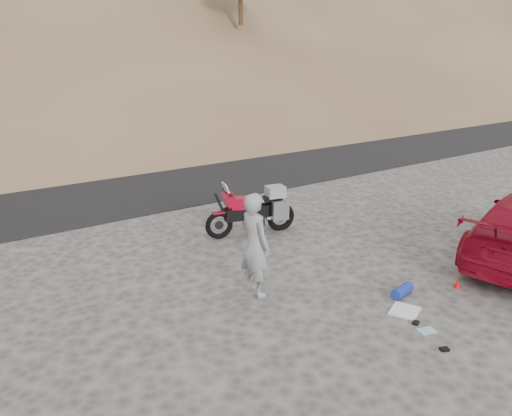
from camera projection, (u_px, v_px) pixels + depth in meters
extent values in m
plane|color=#454240|center=(316.00, 291.00, 8.76)|extent=(140.00, 140.00, 0.00)
cube|color=black|center=(131.00, 181.00, 15.86)|extent=(120.00, 7.00, 0.05)
cylinder|color=#382614|center=(241.00, 4.00, 23.01)|extent=(0.22, 0.22, 1.82)
torus|color=black|center=(219.00, 225.00, 11.03)|extent=(0.65, 0.25, 0.64)
cylinder|color=black|center=(219.00, 225.00, 11.03)|extent=(0.20, 0.10, 0.19)
torus|color=black|center=(281.00, 217.00, 11.57)|extent=(0.69, 0.27, 0.68)
cylinder|color=black|center=(281.00, 217.00, 11.57)|extent=(0.22, 0.12, 0.21)
cylinder|color=black|center=(222.00, 209.00, 10.95)|extent=(0.37, 0.13, 0.78)
cylinder|color=black|center=(228.00, 193.00, 10.89)|extent=(0.17, 0.60, 0.04)
cube|color=black|center=(250.00, 212.00, 11.23)|extent=(1.18, 0.47, 0.29)
cube|color=black|center=(254.00, 220.00, 11.32)|extent=(0.49, 0.37, 0.27)
cube|color=maroon|center=(240.00, 203.00, 11.07)|extent=(0.56, 0.39, 0.30)
cube|color=maroon|center=(229.00, 199.00, 10.94)|extent=(0.35, 0.38, 0.34)
cube|color=silver|center=(226.00, 189.00, 10.84)|extent=(0.17, 0.31, 0.25)
cube|color=black|center=(260.00, 200.00, 11.23)|extent=(0.57, 0.32, 0.12)
cube|color=black|center=(274.00, 200.00, 11.38)|extent=(0.37, 0.24, 0.10)
cube|color=#A8A8AC|center=(280.00, 211.00, 11.23)|extent=(0.40, 0.19, 0.44)
cube|color=#A8A8AC|center=(271.00, 204.00, 11.67)|extent=(0.40, 0.19, 0.44)
cube|color=gray|center=(275.00, 191.00, 11.33)|extent=(0.47, 0.41, 0.25)
cube|color=maroon|center=(219.00, 213.00, 10.95)|extent=(0.31, 0.17, 0.04)
cylinder|color=black|center=(259.00, 229.00, 11.24)|extent=(0.06, 0.20, 0.35)
cylinder|color=#A8A8AC|center=(276.00, 217.00, 11.36)|extent=(0.45, 0.18, 0.12)
imported|color=gray|center=(255.00, 293.00, 8.69)|extent=(0.48, 0.69, 1.81)
cube|color=white|center=(405.00, 311.00, 8.08)|extent=(0.62, 0.59, 0.02)
cylinder|color=navy|center=(402.00, 291.00, 8.56)|extent=(0.50, 0.28, 0.19)
cylinder|color=navy|center=(511.00, 276.00, 9.09)|extent=(0.08, 0.08, 0.21)
cone|color=#B90D0C|center=(457.00, 283.00, 8.85)|extent=(0.17, 0.17, 0.17)
cube|color=black|center=(444.00, 349.00, 7.04)|extent=(0.15, 0.13, 0.04)
cube|color=black|center=(416.00, 323.00, 7.71)|extent=(0.14, 0.12, 0.04)
cube|color=#89BAD3|center=(427.00, 331.00, 7.52)|extent=(0.30, 0.25, 0.01)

